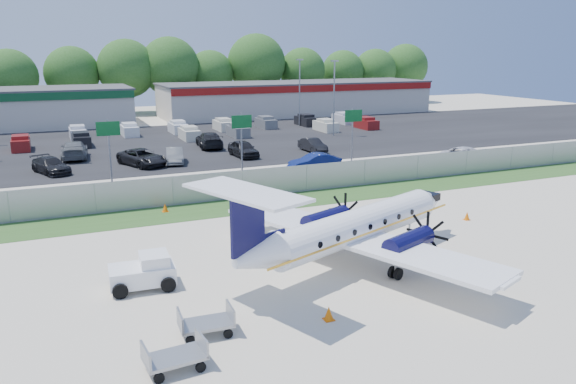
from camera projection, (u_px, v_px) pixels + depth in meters
name	position (u px, v px, depth m)	size (l,w,h in m)	color
ground	(337.00, 265.00, 27.59)	(170.00, 170.00, 0.00)	beige
grass_verge	(253.00, 205.00, 38.26)	(170.00, 4.00, 0.02)	#2D561E
access_road	(223.00, 183.00, 44.48)	(170.00, 8.00, 0.02)	black
parking_lot	(168.00, 144.00, 63.14)	(170.00, 32.00, 0.02)	black
perimeter_fence	(243.00, 184.00, 39.79)	(120.00, 0.06, 1.99)	gray
building_east	(297.00, 98.00, 92.09)	(44.40, 12.40, 5.24)	beige
sign_left	(109.00, 137.00, 43.97)	(1.80, 0.26, 5.00)	gray
sign_mid	(242.00, 130.00, 48.23)	(1.80, 0.26, 5.00)	gray
sign_right	(353.00, 123.00, 52.48)	(1.80, 0.26, 5.00)	gray
light_pole_ne	(334.00, 93.00, 67.82)	(0.90, 0.35, 9.09)	gray
light_pole_se	(300.00, 88.00, 76.71)	(0.90, 0.35, 9.09)	gray
tree_line	(125.00, 113.00, 93.37)	(112.00, 6.00, 14.00)	#265619
aircraft	(354.00, 227.00, 27.26)	(15.99, 15.55, 4.94)	white
pushback_tug	(145.00, 272.00, 24.84)	(2.90, 2.16, 1.51)	white
baggage_cart_near	(175.00, 356.00, 18.43)	(2.07, 1.34, 1.04)	gray
baggage_cart_far	(206.00, 323.00, 20.70)	(2.04, 1.30, 1.04)	gray
cone_nose	(467.00, 216.00, 34.82)	(0.37, 0.37, 0.53)	orange
cone_port_wing	(329.00, 313.00, 21.89)	(0.40, 0.40, 0.57)	orange
cone_starboard_wing	(165.00, 208.00, 36.55)	(0.41, 0.41, 0.58)	orange
road_car_mid	(315.00, 171.00, 48.97)	(1.61, 4.62, 1.52)	navy
road_car_east	(468.00, 162.00, 52.71)	(2.45, 5.31, 1.48)	silver
parked_car_a	(52.00, 173.00, 48.02)	(1.94, 4.77, 1.38)	black
parked_car_b	(143.00, 166.00, 51.25)	(2.52, 5.47, 1.52)	black
parked_car_c	(175.00, 163.00, 52.35)	(1.50, 4.31, 1.42)	#595B5E
parked_car_d	(243.00, 157.00, 55.50)	(1.90, 4.72, 1.61)	black
parked_car_e	(313.00, 152.00, 58.27)	(1.46, 4.17, 1.37)	black
parked_car_f	(75.00, 159.00, 54.58)	(2.39, 5.89, 1.71)	#595B5E
parked_car_g	(209.00, 148.00, 60.71)	(2.36, 5.81, 1.69)	black
far_parking_rows	(159.00, 138.00, 67.59)	(56.00, 10.00, 1.60)	gray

